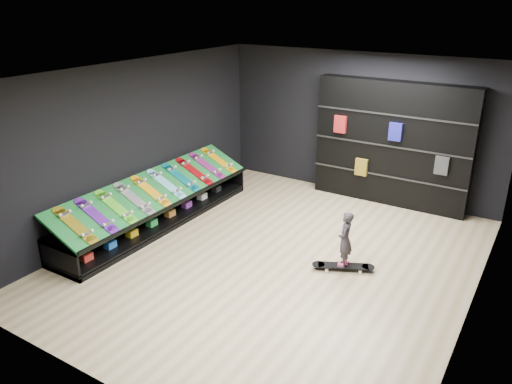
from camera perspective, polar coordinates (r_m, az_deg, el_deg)
The scene contains 21 objects.
floor at distance 8.33m, azimuth 2.22°, elevation -7.51°, with size 6.00×7.00×0.01m, color tan.
ceiling at distance 7.35m, azimuth 2.56°, elevation 13.35°, with size 6.00×7.00×0.01m, color white.
wall_back at distance 10.78m, azimuth 11.68°, elevation 7.49°, with size 6.00×0.02×3.00m, color black.
wall_front at distance 5.23m, azimuth -17.15°, elevation -8.78°, with size 6.00×0.02×3.00m, color black.
wall_left at distance 9.48m, azimuth -13.67°, elevation 5.38°, with size 0.02×7.00×3.00m, color black.
wall_right at distance 6.87m, azimuth 24.73°, elevation -2.34°, with size 0.02×7.00×3.00m, color black.
display_rack at distance 9.60m, azimuth -11.11°, elevation -2.15°, with size 0.90×4.50×0.50m, color black, non-canonical shape.
turf_ramp at distance 9.39m, azimuth -11.09°, elevation 0.36°, with size 1.00×4.50×0.04m, color #0E591F.
back_shelving at distance 10.44m, azimuth 15.28°, elevation 5.32°, with size 3.14×0.37×2.51m, color black.
floor_skateboard at distance 8.08m, azimuth 9.92°, elevation -8.51°, with size 0.98×0.22×0.09m, color black, non-canonical shape.
child at distance 7.93m, azimuth 10.06°, elevation -6.52°, with size 0.21×0.15×0.54m, color black.
display_board_0 at distance 8.21m, azimuth -19.96°, elevation -3.61°, with size 0.98×0.22×0.09m, color yellow, non-canonical shape.
display_board_1 at distance 8.44m, azimuth -17.76°, elevation -2.60°, with size 0.98×0.22×0.09m, color purple, non-canonical shape.
display_board_2 at distance 8.69m, azimuth -15.70°, elevation -1.65°, with size 0.98×0.22×0.09m, color green, non-canonical shape.
display_board_3 at distance 8.96m, azimuth -13.75°, elevation -0.75°, with size 0.98×0.22×0.09m, color black, non-canonical shape.
display_board_4 at distance 9.23m, azimuth -11.92°, elevation 0.09°, with size 0.98×0.22×0.09m, color orange, non-canonical shape.
display_board_5 at distance 9.52m, azimuth -10.19°, elevation 0.89°, with size 0.98×0.22×0.09m, color #0CB2E5, non-canonical shape.
display_board_6 at distance 9.81m, azimuth -8.57°, elevation 1.64°, with size 0.98×0.22×0.09m, color #0C8C99, non-canonical shape.
display_board_7 at distance 10.12m, azimuth -7.04°, elevation 2.34°, with size 0.98×0.22×0.09m, color red, non-canonical shape.
display_board_8 at distance 10.43m, azimuth -5.60°, elevation 3.00°, with size 0.98×0.22×0.09m, color #2626BF, non-canonical shape.
display_board_9 at distance 10.75m, azimuth -4.25°, elevation 3.62°, with size 0.98×0.22×0.09m, color yellow, non-canonical shape.
Camera 1 is at (3.55, -6.34, 4.07)m, focal length 35.00 mm.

